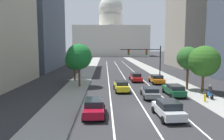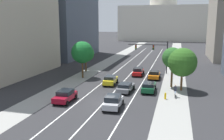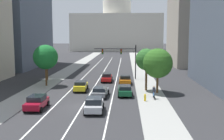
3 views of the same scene
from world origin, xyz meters
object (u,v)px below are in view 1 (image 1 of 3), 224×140
(car_gray, at_px, (150,92))
(street_tree_near_left, at_px, (79,57))
(car_yellow, at_px, (121,86))
(fire_hydrant, at_px, (205,98))
(car_red, at_px, (136,77))
(cyclist, at_px, (210,92))
(car_crimson, at_px, (94,107))
(car_orange, at_px, (157,79))
(car_silver, at_px, (168,109))
(street_tree_mid_right, at_px, (188,58))
(street_tree_mid_left, at_px, (74,60))
(car_green, at_px, (174,90))
(capitol_building, at_px, (111,36))
(street_tree_near_right, at_px, (204,61))
(traffic_signal_mast, at_px, (148,56))

(car_gray, xyz_separation_m, street_tree_near_left, (-9.64, 7.57, 4.01))
(car_yellow, bearing_deg, fire_hydrant, -125.41)
(car_red, distance_m, cyclist, 14.83)
(car_red, bearing_deg, car_crimson, 159.45)
(car_orange, relative_size, car_silver, 0.95)
(car_red, xyz_separation_m, street_tree_mid_right, (6.48, -7.57, 3.87))
(car_yellow, distance_m, street_tree_mid_left, 12.98)
(car_orange, relative_size, street_tree_mid_left, 0.73)
(car_yellow, distance_m, car_green, 7.14)
(street_tree_mid_right, bearing_deg, car_gray, -144.22)
(capitol_building, xyz_separation_m, street_tree_mid_left, (-9.60, -99.88, -9.61))
(car_orange, height_order, street_tree_near_left, street_tree_near_left)
(street_tree_mid_right, bearing_deg, car_yellow, -174.48)
(car_yellow, bearing_deg, cyclist, -116.11)
(car_green, distance_m, street_tree_near_right, 6.15)
(car_red, relative_size, fire_hydrant, 5.26)
(car_yellow, distance_m, cyclist, 11.34)
(cyclist, distance_m, street_tree_mid_right, 6.67)
(traffic_signal_mast, bearing_deg, street_tree_mid_right, -70.41)
(car_orange, xyz_separation_m, fire_hydrant, (2.57, -12.03, -0.30))
(traffic_signal_mast, bearing_deg, street_tree_mid_left, -173.17)
(car_red, bearing_deg, street_tree_mid_left, 82.22)
(capitol_building, height_order, fire_hydrant, capitol_building)
(car_green, relative_size, street_tree_near_right, 0.72)
(car_crimson, bearing_deg, cyclist, -68.08)
(car_crimson, bearing_deg, car_yellow, -18.70)
(fire_hydrant, distance_m, street_tree_near_left, 18.79)
(traffic_signal_mast, bearing_deg, car_orange, -83.94)
(car_orange, height_order, car_yellow, car_yellow)
(car_gray, xyz_separation_m, car_crimson, (-6.59, -6.53, 0.08))
(car_silver, bearing_deg, traffic_signal_mast, -9.58)
(fire_hydrant, relative_size, street_tree_mid_left, 0.16)
(car_red, distance_m, traffic_signal_mast, 5.50)
(cyclist, height_order, street_tree_mid_right, street_tree_mid_right)
(car_orange, distance_m, street_tree_near_right, 9.12)
(car_green, height_order, car_silver, car_silver)
(capitol_building, bearing_deg, street_tree_near_right, -85.03)
(car_orange, height_order, cyclist, cyclist)
(car_green, bearing_deg, street_tree_mid_left, 47.90)
(fire_hydrant, relative_size, cyclist, 0.53)
(car_gray, bearing_deg, car_orange, -15.59)
(capitol_building, height_order, car_red, capitol_building)
(car_orange, xyz_separation_m, car_yellow, (-6.59, -6.16, 0.03))
(capitol_building, height_order, car_yellow, capitol_building)
(car_green, relative_size, street_tree_near_left, 0.69)
(car_gray, xyz_separation_m, car_green, (3.30, 0.98, 0.06))
(car_crimson, height_order, car_red, car_crimson)
(capitol_building, xyz_separation_m, cyclist, (8.76, -114.20, -12.53))
(traffic_signal_mast, bearing_deg, car_crimson, -113.20)
(car_yellow, bearing_deg, street_tree_mid_left, 36.28)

